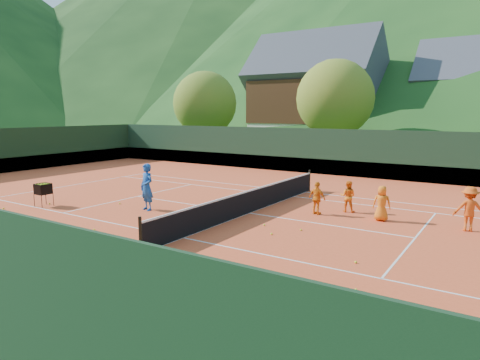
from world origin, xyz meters
The scene contains 42 objects.
ground centered at (0.00, 0.00, 0.00)m, with size 400.00×400.00×0.00m, color #294E18.
clay_court centered at (0.00, 0.00, 0.01)m, with size 40.00×24.00×0.02m, color #CB4421.
mountain_far_left centered at (-90.00, 150.00, 50.00)m, with size 260.00×260.00×100.00m, color #153211.
coach centered at (-3.88, -1.85, 1.00)m, with size 0.72×0.47×1.96m, color #184D9F.
student_a centered at (3.28, 2.42, 0.67)m, with size 0.63×0.49×1.29m, color orange.
student_b centered at (2.40, 1.30, 0.69)m, with size 0.78×0.32×1.33m, color orange.
student_c centered at (4.84, 1.68, 0.69)m, with size 0.66×0.43×1.34m, color orange.
student_d centered at (7.74, 1.89, 0.80)m, with size 1.01×0.58×1.56m, color #D94E13.
tennis_ball_0 centered at (-6.42, -6.30, 0.05)m, with size 0.07×0.07×0.07m, color #D8F228.
tennis_ball_1 centered at (2.89, -1.25, 0.05)m, with size 0.07×0.07×0.07m, color #D8F228.
tennis_ball_2 centered at (2.28, -2.24, 0.05)m, with size 0.07×0.07×0.07m, color #D8F228.
tennis_ball_3 centered at (0.52, -9.40, 0.05)m, with size 0.07×0.07×0.07m, color #D8F228.
tennis_ball_4 centered at (5.52, -3.39, 0.05)m, with size 0.07×0.07×0.07m, color #D8F228.
tennis_ball_5 centered at (-1.47, -8.10, 0.05)m, with size 0.07×0.07×0.07m, color #D8F228.
tennis_ball_6 centered at (5.75, -6.11, 0.05)m, with size 0.07×0.07×0.07m, color #D8F228.
tennis_ball_7 centered at (4.35, -7.47, 0.05)m, with size 0.07×0.07×0.07m, color #D8F228.
tennis_ball_8 centered at (-0.68, -3.42, 0.05)m, with size 0.07×0.07×0.07m, color #D8F228.
tennis_ball_9 centered at (4.47, -9.15, 0.05)m, with size 0.07×0.07×0.07m, color #D8F228.
tennis_ball_10 centered at (-5.74, -1.70, 0.05)m, with size 0.07×0.07×0.07m, color #D8F228.
tennis_ball_11 centered at (-0.47, -1.27, 0.05)m, with size 0.07×0.07×0.07m, color #D8F228.
tennis_ball_12 centered at (-0.01, -8.81, 0.05)m, with size 0.07×0.07×0.07m, color #D8F228.
tennis_ball_13 centered at (6.11, -5.20, 0.05)m, with size 0.07×0.07×0.07m, color #D8F228.
tennis_ball_15 centered at (1.50, -1.37, 0.05)m, with size 0.07×0.07×0.07m, color #D8F228.
tennis_ball_16 centered at (-3.16, -5.13, 0.05)m, with size 0.07×0.07×0.07m, color #D8F228.
tennis_ball_17 centered at (-9.10, -5.06, 0.05)m, with size 0.07×0.07×0.07m, color #D8F228.
tennis_ball_18 centered at (4.81, -8.02, 0.05)m, with size 0.07×0.07×0.07m, color #D8F228.
tennis_ball_19 centered at (-8.33, -3.44, 0.05)m, with size 0.07×0.07×0.07m, color #D8F228.
tennis_ball_20 centered at (5.20, -5.51, 0.05)m, with size 0.07×0.07×0.07m, color #D8F228.
tennis_ball_21 centered at (1.67, -7.32, 0.05)m, with size 0.07×0.07×0.07m, color #D8F228.
tennis_ball_22 centered at (2.88, -5.54, 0.05)m, with size 0.07×0.07×0.07m, color #D8F228.
tennis_ball_23 centered at (-1.70, -4.23, 0.05)m, with size 0.07×0.07×0.07m, color #D8F228.
tennis_ball_24 centered at (-3.56, -5.99, 0.05)m, with size 0.07×0.07×0.07m, color #D8F228.
tennis_ball_25 centered at (-3.02, -8.36, 0.05)m, with size 0.07×0.07×0.07m, color #D8F228.
tennis_ball_26 centered at (-1.43, -1.61, 0.05)m, with size 0.07×0.07×0.07m, color #D8F228.
tennis_ball_27 centered at (0.62, -6.37, 0.05)m, with size 0.07×0.07×0.07m, color #D8F228.
court_lines centered at (0.00, 0.00, 0.02)m, with size 23.83×11.03×0.00m.
tennis_net centered at (0.00, 0.00, 0.52)m, with size 0.10×12.07×1.10m.
perimeter_fence centered at (0.00, 0.00, 1.27)m, with size 40.40×24.24×3.00m.
ball_hopper centered at (-8.20, -3.77, 0.77)m, with size 0.57×0.57×1.00m.
chalet_left centered at (-10.00, 30.00, 5.65)m, with size 13.80×9.93×12.92m.
tree_a centered at (-16.00, 18.00, 4.87)m, with size 6.00×6.00×7.88m.
tree_b centered at (-4.00, 20.00, 5.19)m, with size 6.40×6.40×8.40m.
Camera 1 is at (8.92, -14.45, 4.10)m, focal length 32.00 mm.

